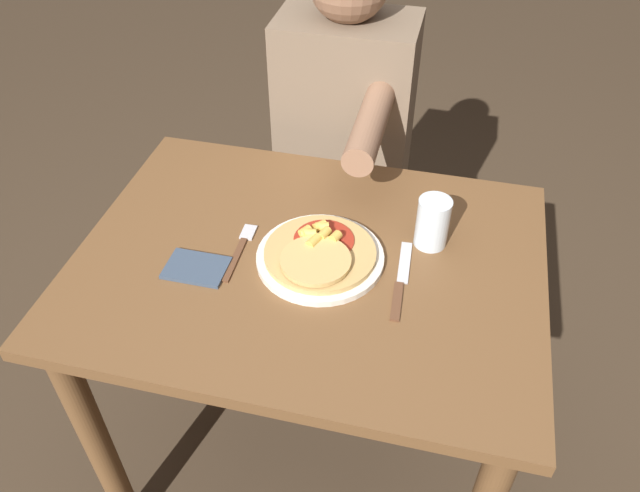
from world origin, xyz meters
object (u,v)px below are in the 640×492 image
Objects in this scene: dining_table at (309,306)px; pizza at (319,252)px; person_diner at (345,132)px; plate at (320,258)px; knife at (401,281)px; drinking_glass at (433,222)px; fork at (241,248)px.

pizza is (0.02, -0.00, 0.17)m from dining_table.
pizza is 0.19× the size of person_diner.
plate is at bearing -83.52° from person_diner.
pizza is 0.58m from person_diner.
person_diner is (-0.23, 0.59, -0.05)m from knife.
knife is at bearing -108.22° from drinking_glass.
drinking_glass is (0.38, 0.11, 0.05)m from fork.
person_diner reaches higher than dining_table.
drinking_glass reaches higher than fork.
knife is at bearing -7.47° from plate.
fork is at bearing -100.40° from person_diner.
pizza is 0.17m from fork.
person_diner is at bearing 94.02° from dining_table.
pizza reaches higher than fork.
drinking_glass is (0.04, 0.13, 0.05)m from knife.
fork is 0.14× the size of person_diner.
plate is at bearing -2.93° from dining_table.
pizza is 2.06× the size of drinking_glass.
fork is at bearing -179.37° from pizza.
plate is at bearing 172.53° from knife.
dining_table is 0.17m from pizza.
pizza is (-0.00, -0.00, 0.02)m from plate.
person_diner is (-0.06, 0.57, -0.07)m from pizza.
drinking_glass is (0.24, 0.11, 0.20)m from dining_table.
person_diner reaches higher than drinking_glass.
knife is (0.34, -0.02, 0.00)m from fork.
drinking_glass is 0.55m from person_diner.
dining_table is 3.65× the size of plate.
plate is at bearing 68.78° from pizza.
pizza is at bearing -9.76° from dining_table.
knife is at bearing -6.89° from dining_table.
plate is 0.17m from knife.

